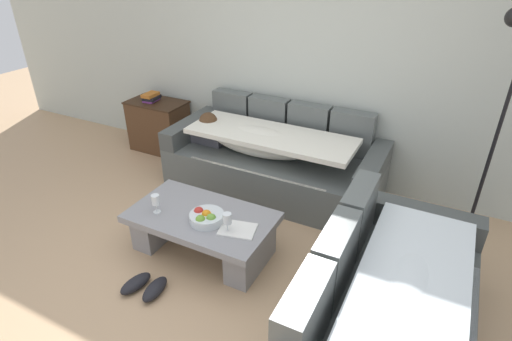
{
  "coord_description": "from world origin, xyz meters",
  "views": [
    {
      "loc": [
        1.48,
        -1.84,
        2.32
      ],
      "look_at": [
        0.02,
        1.0,
        0.55
      ],
      "focal_mm": 28.55,
      "sensor_mm": 36.0,
      "label": 1
    }
  ],
  "objects_px": {
    "couch_along_wall": "(271,160)",
    "wine_glass_near_right": "(227,219)",
    "pair_of_shoes": "(145,286)",
    "floor_lamp": "(495,117)",
    "fruit_bowl": "(206,217)",
    "wine_glass_near_left": "(156,200)",
    "couch_near_window": "(386,318)",
    "book_stack_on_cabinet": "(151,97)",
    "side_cabinet": "(159,126)",
    "coffee_table": "(202,228)",
    "open_magazine": "(238,229)"
  },
  "relations": [
    {
      "from": "couch_along_wall",
      "to": "wine_glass_near_right",
      "type": "xyz_separation_m",
      "value": [
        0.25,
        -1.32,
        0.16
      ]
    },
    {
      "from": "pair_of_shoes",
      "to": "floor_lamp",
      "type": "bearing_deg",
      "value": 42.83
    },
    {
      "from": "fruit_bowl",
      "to": "wine_glass_near_left",
      "type": "relative_size",
      "value": 1.69
    },
    {
      "from": "wine_glass_near_left",
      "to": "couch_near_window",
      "type": "bearing_deg",
      "value": -6.14
    },
    {
      "from": "couch_along_wall",
      "to": "wine_glass_near_left",
      "type": "relative_size",
      "value": 13.43
    },
    {
      "from": "fruit_bowl",
      "to": "book_stack_on_cabinet",
      "type": "distance_m",
      "value": 2.35
    },
    {
      "from": "side_cabinet",
      "to": "pair_of_shoes",
      "type": "height_order",
      "value": "side_cabinet"
    },
    {
      "from": "wine_glass_near_left",
      "to": "floor_lamp",
      "type": "height_order",
      "value": "floor_lamp"
    },
    {
      "from": "wine_glass_near_right",
      "to": "pair_of_shoes",
      "type": "distance_m",
      "value": 0.81
    },
    {
      "from": "couch_near_window",
      "to": "fruit_bowl",
      "type": "distance_m",
      "value": 1.52
    },
    {
      "from": "couch_near_window",
      "to": "coffee_table",
      "type": "height_order",
      "value": "couch_near_window"
    },
    {
      "from": "coffee_table",
      "to": "couch_near_window",
      "type": "bearing_deg",
      "value": -12.44
    },
    {
      "from": "coffee_table",
      "to": "open_magazine",
      "type": "bearing_deg",
      "value": -6.8
    },
    {
      "from": "open_magazine",
      "to": "floor_lamp",
      "type": "height_order",
      "value": "floor_lamp"
    },
    {
      "from": "couch_along_wall",
      "to": "side_cabinet",
      "type": "relative_size",
      "value": 3.1
    },
    {
      "from": "coffee_table",
      "to": "wine_glass_near_left",
      "type": "relative_size",
      "value": 7.23
    },
    {
      "from": "wine_glass_near_left",
      "to": "floor_lamp",
      "type": "bearing_deg",
      "value": 32.79
    },
    {
      "from": "open_magazine",
      "to": "coffee_table",
      "type": "bearing_deg",
      "value": 160.21
    },
    {
      "from": "open_magazine",
      "to": "book_stack_on_cabinet",
      "type": "xyz_separation_m",
      "value": [
        -2.06,
        1.49,
        0.3
      ]
    },
    {
      "from": "wine_glass_near_right",
      "to": "couch_near_window",
      "type": "bearing_deg",
      "value": -11.22
    },
    {
      "from": "coffee_table",
      "to": "wine_glass_near_right",
      "type": "xyz_separation_m",
      "value": [
        0.31,
        -0.1,
        0.26
      ]
    },
    {
      "from": "coffee_table",
      "to": "open_magazine",
      "type": "xyz_separation_m",
      "value": [
        0.37,
        -0.04,
        0.15
      ]
    },
    {
      "from": "open_magazine",
      "to": "book_stack_on_cabinet",
      "type": "distance_m",
      "value": 2.56
    },
    {
      "from": "couch_along_wall",
      "to": "pair_of_shoes",
      "type": "relative_size",
      "value": 6.84
    },
    {
      "from": "pair_of_shoes",
      "to": "fruit_bowl",
      "type": "bearing_deg",
      "value": 67.16
    },
    {
      "from": "book_stack_on_cabinet",
      "to": "floor_lamp",
      "type": "relative_size",
      "value": 0.12
    },
    {
      "from": "couch_along_wall",
      "to": "floor_lamp",
      "type": "distance_m",
      "value": 2.07
    },
    {
      "from": "couch_along_wall",
      "to": "pair_of_shoes",
      "type": "height_order",
      "value": "couch_along_wall"
    },
    {
      "from": "wine_glass_near_left",
      "to": "book_stack_on_cabinet",
      "type": "bearing_deg",
      "value": 130.25
    },
    {
      "from": "wine_glass_near_left",
      "to": "side_cabinet",
      "type": "distance_m",
      "value": 2.04
    },
    {
      "from": "coffee_table",
      "to": "wine_glass_near_right",
      "type": "relative_size",
      "value": 7.23
    },
    {
      "from": "pair_of_shoes",
      "to": "open_magazine",
      "type": "bearing_deg",
      "value": 47.89
    },
    {
      "from": "side_cabinet",
      "to": "pair_of_shoes",
      "type": "relative_size",
      "value": 2.21
    },
    {
      "from": "couch_near_window",
      "to": "pair_of_shoes",
      "type": "height_order",
      "value": "couch_near_window"
    },
    {
      "from": "open_magazine",
      "to": "pair_of_shoes",
      "type": "distance_m",
      "value": 0.83
    },
    {
      "from": "fruit_bowl",
      "to": "coffee_table",
      "type": "bearing_deg",
      "value": 145.24
    },
    {
      "from": "floor_lamp",
      "to": "wine_glass_near_right",
      "type": "bearing_deg",
      "value": -138.92
    },
    {
      "from": "coffee_table",
      "to": "book_stack_on_cabinet",
      "type": "distance_m",
      "value": 2.27
    },
    {
      "from": "couch_along_wall",
      "to": "side_cabinet",
      "type": "distance_m",
      "value": 1.7
    },
    {
      "from": "couch_near_window",
      "to": "floor_lamp",
      "type": "xyz_separation_m",
      "value": [
        0.39,
        1.7,
        0.78
      ]
    },
    {
      "from": "wine_glass_near_right",
      "to": "side_cabinet",
      "type": "height_order",
      "value": "side_cabinet"
    },
    {
      "from": "pair_of_shoes",
      "to": "couch_along_wall",
      "type": "bearing_deg",
      "value": 83.77
    },
    {
      "from": "floor_lamp",
      "to": "pair_of_shoes",
      "type": "height_order",
      "value": "floor_lamp"
    },
    {
      "from": "wine_glass_near_right",
      "to": "pair_of_shoes",
      "type": "xyz_separation_m",
      "value": [
        -0.45,
        -0.5,
        -0.45
      ]
    },
    {
      "from": "wine_glass_near_right",
      "to": "open_magazine",
      "type": "xyz_separation_m",
      "value": [
        0.06,
        0.05,
        -0.11
      ]
    },
    {
      "from": "wine_glass_near_right",
      "to": "side_cabinet",
      "type": "xyz_separation_m",
      "value": [
        -1.93,
        1.54,
        -0.17
      ]
    },
    {
      "from": "wine_glass_near_left",
      "to": "book_stack_on_cabinet",
      "type": "relative_size",
      "value": 0.72
    },
    {
      "from": "side_cabinet",
      "to": "pair_of_shoes",
      "type": "distance_m",
      "value": 2.54
    },
    {
      "from": "fruit_bowl",
      "to": "open_magazine",
      "type": "xyz_separation_m",
      "value": [
        0.28,
        0.02,
        -0.04
      ]
    },
    {
      "from": "couch_along_wall",
      "to": "fruit_bowl",
      "type": "bearing_deg",
      "value": -88.76
    }
  ]
}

